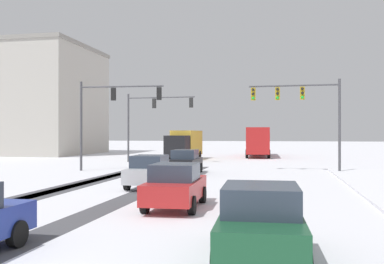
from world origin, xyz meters
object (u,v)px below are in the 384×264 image
traffic_signal_near_left (109,107)px  traffic_signal_near_right (302,104)px  car_silver_second (150,171)px  car_dark_green_fourth (261,222)px  car_red_third (176,186)px  traffic_signal_far_left (151,113)px  bus_oncoming (258,140)px  car_black_lead (185,162)px  box_truck_delivery (185,144)px

traffic_signal_near_left → traffic_signal_near_right: bearing=7.9°
car_silver_second → car_dark_green_fourth: same height
traffic_signal_near_right → car_red_third: size_ratio=1.56×
car_silver_second → traffic_signal_far_left: bearing=106.9°
car_red_third → bus_oncoming: bus_oncoming is taller
traffic_signal_near_right → car_red_third: traffic_signal_near_right is taller
traffic_signal_near_right → traffic_signal_near_left: bearing=-172.1°
bus_oncoming → traffic_signal_near_right: bearing=-78.6°
car_red_third → car_black_lead: bearing=101.0°
traffic_signal_far_left → car_dark_green_fourth: traffic_signal_far_left is taller
traffic_signal_near_right → car_silver_second: 13.70m
car_red_third → traffic_signal_far_left: bearing=109.0°
traffic_signal_near_right → car_black_lead: bearing=-159.9°
traffic_signal_near_left → box_truck_delivery: traffic_signal_near_left is taller
bus_oncoming → traffic_signal_far_left: bearing=-127.1°
traffic_signal_near_right → bus_oncoming: size_ratio=0.59×
traffic_signal_near_right → box_truck_delivery: (-11.21, 12.29, -3.17)m
car_silver_second → box_truck_delivery: (-3.30, 22.74, 0.82)m
box_truck_delivery → traffic_signal_far_left: bearing=-117.2°
traffic_signal_near_left → car_black_lead: traffic_signal_near_left is taller
car_black_lead → car_red_third: 13.46m
traffic_signal_near_right → box_truck_delivery: bearing=132.4°
car_dark_green_fourth → bus_oncoming: size_ratio=0.38×
traffic_signal_near_right → traffic_signal_far_left: (-13.47, 7.88, -0.13)m
car_black_lead → car_dark_green_fourth: size_ratio=0.99×
traffic_signal_far_left → car_black_lead: size_ratio=1.61×
car_silver_second → car_dark_green_fourth: 13.02m
car_silver_second → box_truck_delivery: size_ratio=0.56×
traffic_signal_near_right → car_black_lead: traffic_signal_near_right is taller
traffic_signal_near_left → car_red_third: size_ratio=1.56×
car_silver_second → car_red_third: size_ratio=1.00×
car_red_third → box_truck_delivery: box_truck_delivery is taller
traffic_signal_near_right → bus_oncoming: (-4.10, 20.29, -2.81)m
traffic_signal_near_right → traffic_signal_far_left: same height
car_black_lead → car_dark_green_fourth: 20.03m
car_silver_second → traffic_signal_near_right: bearing=52.9°
traffic_signal_near_left → car_dark_green_fourth: bearing=-59.7°
car_black_lead → car_silver_second: 7.61m
car_black_lead → traffic_signal_near_right: bearing=20.1°
car_red_third → car_dark_green_fourth: (3.33, -5.94, 0.00)m
car_red_third → traffic_signal_near_right: bearing=72.0°
traffic_signal_near_right → traffic_signal_near_left: size_ratio=1.00×
car_red_third → car_silver_second: bearing=115.6°
car_dark_green_fourth → traffic_signal_far_left: bearing=111.2°
car_black_lead → box_truck_delivery: box_truck_delivery is taller
traffic_signal_far_left → traffic_signal_near_left: bearing=-90.9°
car_black_lead → car_dark_green_fourth: bearing=-72.9°
bus_oncoming → box_truck_delivery: bearing=-131.6°
box_truck_delivery → car_silver_second: bearing=-81.7°
traffic_signal_far_left → box_truck_delivery: size_ratio=0.89×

